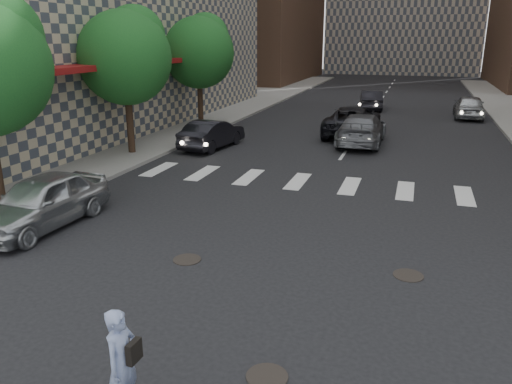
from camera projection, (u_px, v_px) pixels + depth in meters
ground at (247, 294)px, 10.80m from camera, size 160.00×160.00×0.00m
sidewalk_left at (138, 120)px, 33.20m from camera, size 13.00×80.00×0.15m
tree_b at (127, 53)px, 22.31m from camera, size 4.20×4.20×6.60m
tree_c at (200, 49)px, 29.58m from camera, size 4.20×4.20×6.60m
manhole_a at (267, 377)px, 8.17m from camera, size 0.70×0.70×0.02m
manhole_b at (187, 260)px, 12.47m from camera, size 0.70×0.70×0.02m
manhole_c at (408, 275)px, 11.65m from camera, size 0.70×0.70×0.02m
skateboarder at (123, 364)px, 7.03m from camera, size 0.45×0.90×1.77m
silver_sedan at (41, 201)px, 14.46m from camera, size 2.04×4.61×1.54m
traffic_car_a at (212, 134)px, 24.89m from camera, size 2.05×4.47×1.42m
traffic_car_b at (362, 129)px, 25.75m from camera, size 2.24×5.46×1.58m
traffic_car_c at (353, 121)px, 28.08m from camera, size 2.76×5.91×1.64m
traffic_car_d at (469, 106)px, 34.10m from camera, size 1.95×4.70×1.59m
traffic_car_e at (371, 100)px, 38.08m from camera, size 2.13×4.63×1.47m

